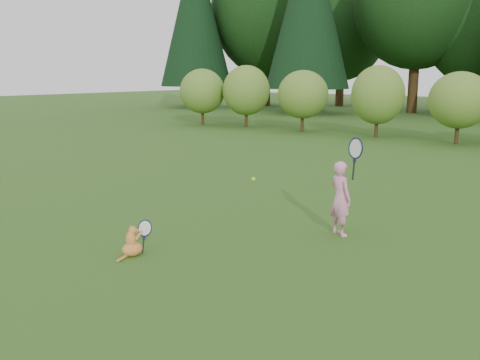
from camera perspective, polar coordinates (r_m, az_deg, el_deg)
The scene contains 5 objects.
ground at distance 8.45m, azimuth -4.47°, elevation -5.33°, with size 100.00×100.00×0.00m, color #315117.
shrub_row at distance 19.72m, azimuth 22.43°, elevation 7.55°, with size 28.00×3.00×2.80m, color #587624, non-canonical shape.
child at distance 8.17m, azimuth 10.72°, elevation -1.77°, with size 0.67×0.42×1.70m.
cat at distance 7.38m, azimuth -11.40°, elevation -6.27°, with size 0.32×0.62×0.55m.
tennis_ball at distance 8.89m, azimuth 1.43°, elevation 0.10°, with size 0.07×0.07×0.07m.
Camera 1 is at (5.55, -5.90, 2.42)m, focal length 40.00 mm.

